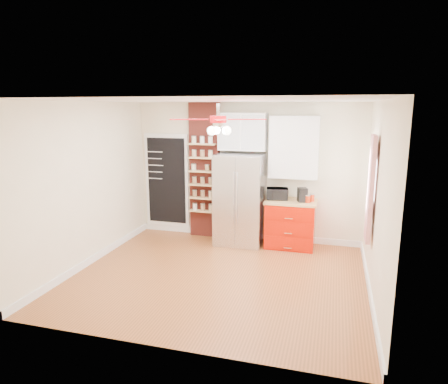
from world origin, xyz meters
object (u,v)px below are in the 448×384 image
(canister_left, at_px, (308,199))
(pantry_jar_oats, at_px, (194,167))
(toaster_oven, at_px, (277,194))
(red_cabinet, at_px, (290,224))
(coffee_maker, at_px, (302,195))
(fridge, at_px, (240,199))
(ceiling_fan, at_px, (218,120))

(canister_left, relative_size, pantry_jar_oats, 1.10)
(toaster_oven, distance_m, pantry_jar_oats, 1.75)
(red_cabinet, relative_size, canister_left, 7.31)
(red_cabinet, bearing_deg, coffee_maker, -11.21)
(red_cabinet, height_order, pantry_jar_oats, pantry_jar_oats)
(fridge, height_order, canister_left, fridge)
(coffee_maker, distance_m, canister_left, 0.13)
(fridge, xyz_separation_m, canister_left, (1.28, -0.03, 0.09))
(red_cabinet, relative_size, pantry_jar_oats, 8.01)
(fridge, height_order, coffee_maker, fridge)
(fridge, height_order, ceiling_fan, ceiling_fan)
(red_cabinet, relative_size, toaster_oven, 2.39)
(ceiling_fan, distance_m, canister_left, 2.49)
(coffee_maker, bearing_deg, ceiling_fan, -144.19)
(ceiling_fan, bearing_deg, pantry_jar_oats, 119.96)
(fridge, distance_m, pantry_jar_oats, 1.15)
(ceiling_fan, height_order, pantry_jar_oats, ceiling_fan)
(fridge, relative_size, ceiling_fan, 1.25)
(coffee_maker, xyz_separation_m, canister_left, (0.10, -0.04, -0.07))
(canister_left, bearing_deg, coffee_maker, 156.60)
(ceiling_fan, height_order, toaster_oven, ceiling_fan)
(red_cabinet, bearing_deg, toaster_oven, 175.24)
(toaster_oven, xyz_separation_m, coffee_maker, (0.47, -0.06, 0.02))
(canister_left, bearing_deg, red_cabinet, 164.56)
(fridge, bearing_deg, ceiling_fan, -88.24)
(red_cabinet, xyz_separation_m, canister_left, (0.31, -0.08, 0.51))
(pantry_jar_oats, bearing_deg, canister_left, -5.32)
(toaster_oven, xyz_separation_m, pantry_jar_oats, (-1.69, 0.10, 0.42))
(ceiling_fan, relative_size, toaster_oven, 3.56)
(fridge, height_order, red_cabinet, fridge)
(coffee_maker, bearing_deg, red_cabinet, 149.02)
(coffee_maker, bearing_deg, fridge, 160.71)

